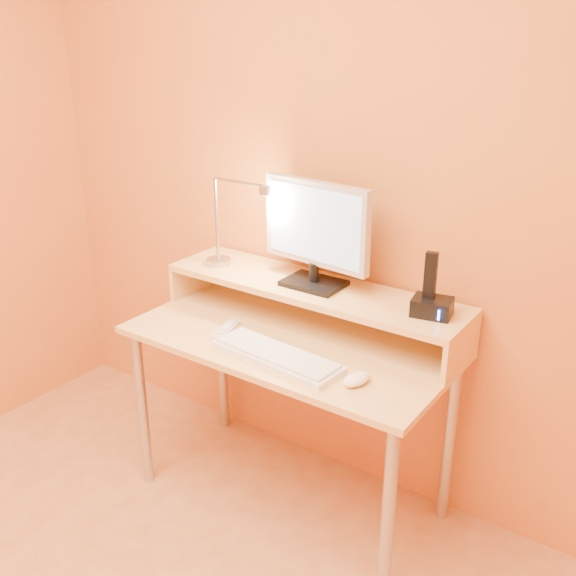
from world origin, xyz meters
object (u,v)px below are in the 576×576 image
Objects in this scene: remote_control at (226,330)px; phone_dock at (432,307)px; lamp_base at (218,262)px; monitor_panel at (316,223)px; mouse at (356,379)px; keyboard at (277,357)px.

phone_dock is at bearing 6.39° from remote_control.
lamp_base is at bearing 170.81° from phone_dock.
monitor_panel is 3.49× the size of phone_dock.
mouse is at bearing -18.27° from remote_control.
lamp_base is (-0.44, -0.04, -0.23)m from monitor_panel.
keyboard is (0.05, -0.32, -0.39)m from monitor_panel.
phone_dock is at bearing 4.86° from monitor_panel.
lamp_base reaches higher than remote_control.
remote_control is at bearing -171.87° from mouse.
phone_dock is 0.36m from mouse.
lamp_base is at bearing 121.96° from remote_control.
phone_dock reaches higher than mouse.
phone_dock reaches higher than lamp_base.
keyboard is at bearing -29.75° from lamp_base.
remote_control is at bearing -171.88° from phone_dock.
phone_dock is 0.27× the size of keyboard.
lamp_base is 0.63× the size of remote_control.
remote_control is (-0.59, 0.06, -0.01)m from mouse.
monitor_panel is at bearing 167.71° from phone_dock.
remote_control is (-0.70, -0.24, -0.18)m from phone_dock.
keyboard is at bearing -164.00° from mouse.
phone_dock is 0.76m from remote_control.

